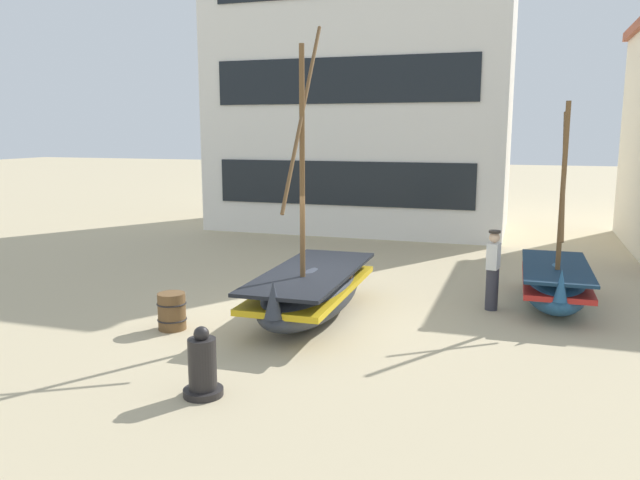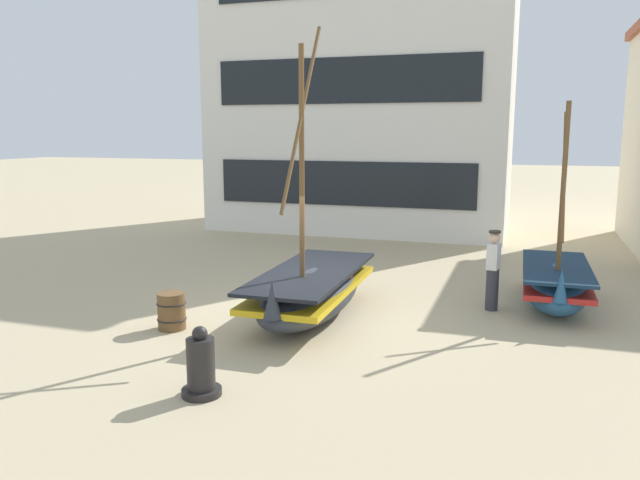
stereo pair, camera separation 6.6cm
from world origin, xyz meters
name	(u,v)px [view 2 (the right image)]	position (x,y,z in m)	size (l,w,h in m)	color
ground_plane	(304,316)	(0.00, 0.00, 0.00)	(120.00, 120.00, 0.00)	tan
fishing_boat_near_left	(311,291)	(0.14, 0.00, 0.54)	(1.70, 4.42, 5.71)	#2D333D
fishing_boat_centre_large	(555,283)	(4.82, 2.32, 0.51)	(1.39, 3.52, 4.28)	#23517A
fisherman_by_hull	(493,271)	(3.56, 1.66, 0.83)	(0.28, 0.39, 1.68)	#33333D
capstan_winch	(201,367)	(-0.08, -4.06, 0.41)	(0.57, 0.57, 1.02)	black
wooden_barrel	(172,311)	(-2.10, -1.57, 0.35)	(0.56, 0.56, 0.70)	brown
harbor_building_main	(364,86)	(-1.93, 11.99, 5.35)	(11.25, 5.75, 10.67)	white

